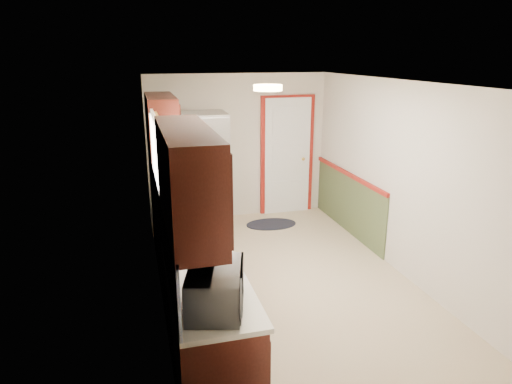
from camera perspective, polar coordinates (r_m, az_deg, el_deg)
room_shell at (r=5.32m, az=3.88°, el=0.52°), size 3.20×5.20×2.52m
kitchen_run at (r=4.93m, az=-8.87°, el=-5.84°), size 0.63×4.00×2.20m
back_wall_trim at (r=7.74m, az=5.49°, el=3.32°), size 1.12×2.30×2.08m
ceiling_fixture at (r=4.83m, az=1.49°, el=12.90°), size 0.30×0.30×0.06m
microwave at (r=3.30m, az=-5.08°, el=-11.45°), size 0.45×0.63×0.39m
refrigerator at (r=7.16m, az=-6.68°, el=2.48°), size 0.79×0.78×1.85m
rug at (r=7.53m, az=1.92°, el=-4.03°), size 0.85×0.57×0.01m
cooktop at (r=6.07m, az=-9.90°, el=-0.09°), size 0.46×0.55×0.02m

